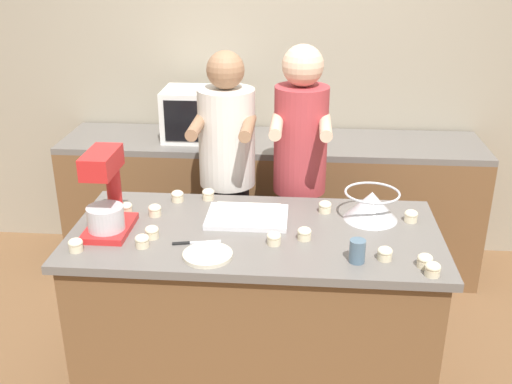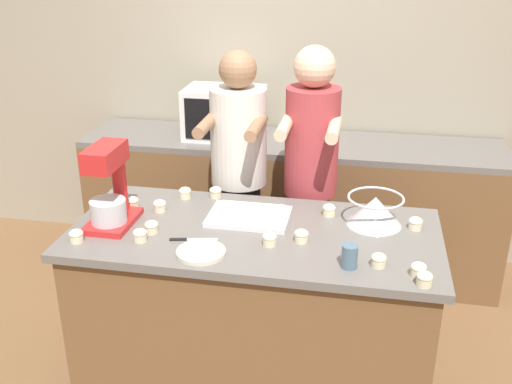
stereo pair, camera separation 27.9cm
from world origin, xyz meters
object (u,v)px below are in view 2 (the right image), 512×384
at_px(drinking_glass, 350,256).
at_px(small_plate, 201,252).
at_px(person_left, 239,186).
at_px(cupcake_11, 140,235).
at_px(cupcake_3, 152,227).
at_px(cupcake_8, 301,236).
at_px(cupcake_13, 416,223).
at_px(cupcake_5, 133,202).
at_px(cupcake_6, 418,269).
at_px(cupcake_10, 329,210).
at_px(microwave_oven, 225,113).
at_px(baking_tray, 249,216).
at_px(cupcake_1, 424,279).
at_px(cupcake_0, 160,206).
at_px(cupcake_9, 270,239).
at_px(cupcake_7, 216,192).
at_px(knife, 190,239).
at_px(mixing_bowl, 375,210).
at_px(cupcake_12, 379,260).
at_px(cupcake_4, 185,193).
at_px(stand_mixer, 110,191).
at_px(cupcake_2, 76,236).
at_px(person_right, 310,186).

relative_size(drinking_glass, small_plate, 0.47).
distance_m(person_left, cupcake_11, 0.87).
height_order(cupcake_3, cupcake_8, same).
bearing_deg(cupcake_13, cupcake_5, -179.07).
distance_m(cupcake_6, cupcake_10, 0.65).
relative_size(cupcake_3, cupcake_10, 1.00).
height_order(microwave_oven, cupcake_6, microwave_oven).
height_order(baking_tray, cupcake_1, cupcake_1).
xyz_separation_m(cupcake_6, cupcake_13, (0.01, 0.44, 0.00)).
bearing_deg(cupcake_0, cupcake_9, -22.81).
relative_size(small_plate, cupcake_7, 3.35).
relative_size(cupcake_0, cupcake_7, 1.00).
distance_m(drinking_glass, knife, 0.73).
bearing_deg(cupcake_11, mixing_bowl, 19.84).
distance_m(drinking_glass, cupcake_12, 0.13).
relative_size(cupcake_6, cupcake_8, 1.00).
bearing_deg(cupcake_4, knife, -70.27).
bearing_deg(stand_mixer, cupcake_13, 8.76).
distance_m(cupcake_8, cupcake_11, 0.73).
distance_m(drinking_glass, cupcake_2, 1.23).
distance_m(cupcake_2, cupcake_11, 0.29).
relative_size(person_right, knife, 7.68).
distance_m(small_plate, cupcake_8, 0.46).
bearing_deg(cupcake_1, cupcake_6, 105.51).
bearing_deg(cupcake_1, cupcake_13, 90.91).
xyz_separation_m(baking_tray, cupcake_0, (-0.46, 0.00, 0.01)).
distance_m(person_left, cupcake_3, 0.77).
relative_size(drinking_glass, cupcake_3, 1.58).
xyz_separation_m(drinking_glass, small_plate, (-0.64, -0.01, -0.04)).
bearing_deg(cupcake_2, person_right, 42.13).
height_order(cupcake_4, cupcake_9, same).
bearing_deg(mixing_bowl, cupcake_10, 164.47).
distance_m(drinking_glass, cupcake_7, 0.95).
height_order(mixing_bowl, cupcake_6, mixing_bowl).
bearing_deg(cupcake_1, stand_mixer, 168.64).
bearing_deg(cupcake_4, cupcake_5, -142.66).
bearing_deg(small_plate, cupcake_6, -0.68).
height_order(cupcake_1, cupcake_13, same).
relative_size(cupcake_1, cupcake_13, 1.00).
relative_size(small_plate, cupcake_5, 3.35).
xyz_separation_m(cupcake_0, cupcake_6, (1.25, -0.41, 0.00)).
relative_size(drinking_glass, cupcake_11, 1.58).
bearing_deg(cupcake_1, microwave_oven, 126.37).
bearing_deg(small_plate, stand_mixer, 157.27).
distance_m(drinking_glass, cupcake_5, 1.18).
relative_size(cupcake_0, cupcake_10, 1.00).
distance_m(microwave_oven, small_plate, 1.59).
relative_size(small_plate, cupcake_3, 3.35).
bearing_deg(cupcake_0, cupcake_12, -18.16).
height_order(person_left, cupcake_3, person_left).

